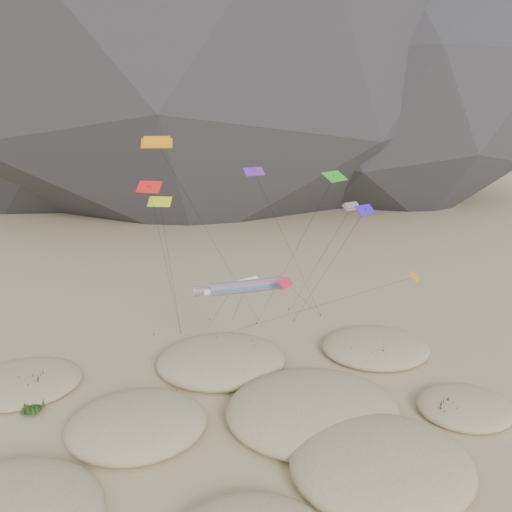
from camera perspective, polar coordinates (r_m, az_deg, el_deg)
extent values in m
plane|color=#CCB789|center=(44.65, 1.38, -21.26)|extent=(500.00, 500.00, 0.00)
ellipsoid|color=#2B2B30|center=(160.73, -22.10, 22.20)|extent=(136.20, 127.83, 116.00)
ellipsoid|color=black|center=(157.46, 14.91, 20.76)|extent=(130.55, 126.41, 100.00)
ellipsoid|color=#CCB789|center=(43.03, 14.17, -22.14)|extent=(14.48, 12.31, 3.84)
ellipsoid|color=#CCB789|center=(47.41, -13.46, -18.16)|extent=(12.39, 10.53, 2.99)
ellipsoid|color=#CCB789|center=(47.95, 6.49, -17.08)|extent=(16.02, 13.62, 3.58)
ellipsoid|color=#CCB789|center=(52.54, 22.79, -15.60)|extent=(9.12, 7.76, 1.89)
ellipsoid|color=#CCB789|center=(55.76, -3.98, -11.77)|extent=(14.15, 12.03, 3.01)
ellipsoid|color=#CCB789|center=(60.21, 13.49, -10.06)|extent=(12.48, 10.61, 2.31)
ellipsoid|color=#CCB789|center=(57.40, -25.20, -12.96)|extent=(11.85, 10.07, 1.85)
ellipsoid|color=black|center=(42.45, -21.56, -23.73)|extent=(2.48, 2.12, 0.74)
ellipsoid|color=black|center=(43.92, 18.57, -21.42)|extent=(3.09, 2.64, 0.93)
ellipsoid|color=black|center=(41.87, 16.90, -23.85)|extent=(2.00, 1.71, 0.60)
ellipsoid|color=black|center=(49.01, -16.01, -16.89)|extent=(2.48, 2.12, 0.74)
ellipsoid|color=black|center=(49.83, -10.16, -15.93)|extent=(1.88, 1.61, 0.56)
ellipsoid|color=black|center=(47.01, 6.21, -17.43)|extent=(3.39, 2.90, 1.02)
ellipsoid|color=black|center=(50.03, 6.21, -15.17)|extent=(2.45, 2.10, 0.74)
ellipsoid|color=black|center=(45.23, 1.95, -19.22)|extent=(2.85, 2.44, 0.85)
ellipsoid|color=black|center=(51.17, 21.35, -16.14)|extent=(2.23, 1.91, 0.67)
ellipsoid|color=black|center=(58.16, -3.19, -10.07)|extent=(2.99, 2.56, 0.90)
ellipsoid|color=black|center=(56.41, -1.10, -11.09)|extent=(2.62, 2.24, 0.79)
ellipsoid|color=black|center=(58.23, 13.67, -10.89)|extent=(2.56, 2.19, 0.77)
ellipsoid|color=black|center=(57.52, 11.58, -11.22)|extent=(1.90, 1.63, 0.57)
ellipsoid|color=black|center=(56.18, -24.16, -13.41)|extent=(2.37, 2.03, 0.71)
ellipsoid|color=black|center=(52.76, -24.21, -15.68)|extent=(1.76, 1.51, 0.53)
cylinder|color=#3F2D1E|center=(61.12, -6.70, -9.61)|extent=(0.08, 0.08, 0.30)
cylinder|color=#3F2D1E|center=(66.50, -5.30, -7.21)|extent=(0.08, 0.08, 0.30)
cylinder|color=#3F2D1E|center=(65.13, 0.03, -7.68)|extent=(0.08, 0.08, 0.30)
cylinder|color=#3F2D1E|center=(69.52, 3.75, -6.02)|extent=(0.08, 0.08, 0.30)
cylinder|color=#3F2D1E|center=(66.19, 4.36, -7.31)|extent=(0.08, 0.08, 0.30)
cylinder|color=#3F2D1E|center=(63.48, -8.59, -8.61)|extent=(0.08, 0.08, 0.30)
cylinder|color=#3F2D1E|center=(67.92, 7.40, -6.73)|extent=(0.08, 0.08, 0.30)
cylinder|color=#3F2D1E|center=(63.53, -11.60, -8.76)|extent=(0.08, 0.08, 0.30)
cylinder|color=orange|center=(47.04, -1.10, -3.50)|extent=(6.83, 2.15, 1.90)
sphere|color=orange|center=(47.08, 2.94, -3.15)|extent=(1.28, 1.28, 1.28)
cone|color=orange|center=(47.28, -5.54, -3.90)|extent=(2.88, 1.47, 1.37)
cylinder|color=black|center=(56.54, -2.08, -5.80)|extent=(0.43, 16.11, 11.08)
cylinder|color=white|center=(47.93, -2.39, -3.29)|extent=(4.32, 2.01, 0.98)
sphere|color=white|center=(48.77, -0.12, -2.68)|extent=(0.72, 0.72, 0.72)
cone|color=white|center=(47.12, -4.97, -4.00)|extent=(1.86, 1.14, 0.73)
cylinder|color=black|center=(56.26, -4.17, -6.05)|extent=(1.90, 13.80, 10.93)
cube|color=orange|center=(50.12, -11.26, 12.53)|extent=(3.05, 1.41, 0.86)
cube|color=orange|center=(50.10, -11.28, 12.79)|extent=(2.59, 1.11, 0.84)
cylinder|color=black|center=(57.02, -4.63, 1.19)|extent=(11.63, 9.17, 23.85)
cube|color=#FF391A|center=(49.44, 10.88, 5.52)|extent=(2.07, 1.47, 0.55)
cube|color=#FF391A|center=(49.40, 10.89, 5.71)|extent=(1.74, 1.21, 0.54)
cylinder|color=black|center=(58.48, 6.68, -1.51)|extent=(2.47, 15.38, 17.92)
cube|color=#3518D2|center=(44.45, 12.39, 5.18)|extent=(2.01, 1.57, 0.72)
cube|color=#3518D2|center=(44.48, 12.38, 4.99)|extent=(0.29, 0.30, 0.61)
cylinder|color=black|center=(54.89, 7.59, -2.35)|extent=(1.57, 17.92, 18.71)
cube|color=orange|center=(54.88, 17.67, -2.29)|extent=(1.72, 2.01, 0.66)
cube|color=orange|center=(54.93, 17.65, -2.44)|extent=(0.27, 0.28, 0.61)
cylinder|color=black|center=(56.62, 4.90, -6.34)|extent=(22.56, 8.71, 10.07)
cube|color=#F01644|center=(45.33, 3.44, -3.07)|extent=(1.67, 1.75, 0.71)
cube|color=#F01644|center=(45.38, 3.44, -3.24)|extent=(0.31, 0.31, 0.55)
cylinder|color=black|center=(56.58, 5.81, -5.31)|extent=(9.08, 17.76, 11.99)
cube|color=green|center=(50.24, 8.99, 8.98)|extent=(2.88, 2.55, 0.85)
cube|color=green|center=(50.26, 8.98, 8.81)|extent=(0.37, 0.34, 0.88)
cylinder|color=black|center=(56.93, 3.92, -0.48)|extent=(6.02, 10.95, 20.59)
cube|color=red|center=(44.56, -12.11, 7.73)|extent=(2.36, 1.80, 0.90)
cube|color=red|center=(44.58, -12.10, 7.54)|extent=(0.35, 0.38, 0.71)
cylinder|color=black|center=(53.48, -10.04, -1.93)|extent=(2.14, 13.15, 20.61)
cube|color=#6620BE|center=(47.93, -0.23, 9.63)|extent=(2.05, 1.35, 0.69)
cube|color=#6620BE|center=(47.95, -0.23, 9.45)|extent=(0.26, 0.23, 0.66)
cylinder|color=black|center=(57.24, 4.26, -0.02)|extent=(11.09, 12.21, 21.31)
cube|color=#C1D616|center=(48.97, -10.95, 6.12)|extent=(2.44, 1.70, 0.79)
cube|color=#C1D616|center=(49.00, -10.94, 5.95)|extent=(0.31, 0.27, 0.76)
cylinder|color=black|center=(55.78, -9.62, -2.25)|extent=(1.43, 9.02, 18.47)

